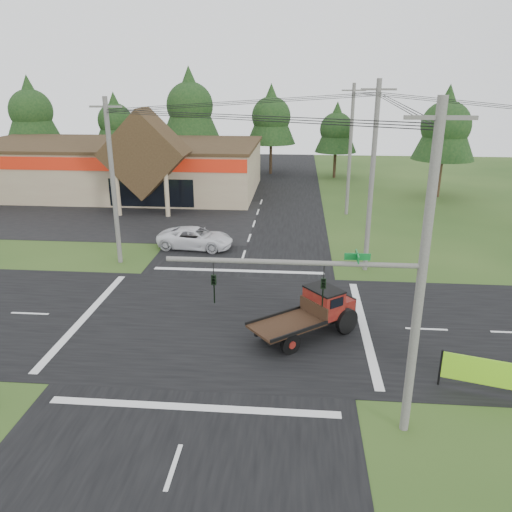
# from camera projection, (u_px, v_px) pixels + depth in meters

# --- Properties ---
(ground) EXTENTS (120.00, 120.00, 0.00)m
(ground) POSITION_uv_depth(u_px,v_px,m) (222.00, 321.00, 24.91)
(ground) COLOR #274318
(ground) RESTS_ON ground
(road_ns) EXTENTS (12.00, 120.00, 0.02)m
(road_ns) POSITION_uv_depth(u_px,v_px,m) (222.00, 321.00, 24.91)
(road_ns) COLOR black
(road_ns) RESTS_ON ground
(road_ew) EXTENTS (120.00, 12.00, 0.02)m
(road_ew) POSITION_uv_depth(u_px,v_px,m) (222.00, 321.00, 24.91)
(road_ew) COLOR black
(road_ew) RESTS_ON ground
(parking_apron) EXTENTS (28.00, 14.00, 0.02)m
(parking_apron) POSITION_uv_depth(u_px,v_px,m) (97.00, 217.00, 43.89)
(parking_apron) COLOR black
(parking_apron) RESTS_ON ground
(cvs_building) EXTENTS (30.40, 18.20, 9.19)m
(cvs_building) POSITION_uv_depth(u_px,v_px,m) (117.00, 166.00, 53.04)
(cvs_building) COLOR tan
(cvs_building) RESTS_ON ground
(traffic_signal_mast) EXTENTS (8.12, 0.24, 7.00)m
(traffic_signal_mast) POSITION_uv_depth(u_px,v_px,m) (364.00, 311.00, 15.92)
(traffic_signal_mast) COLOR #595651
(traffic_signal_mast) RESTS_ON ground
(utility_pole_nr) EXTENTS (2.00, 0.30, 11.00)m
(utility_pole_nr) POSITION_uv_depth(u_px,v_px,m) (422.00, 277.00, 15.38)
(utility_pole_nr) COLOR #595651
(utility_pole_nr) RESTS_ON ground
(utility_pole_nw) EXTENTS (2.00, 0.30, 10.50)m
(utility_pole_nw) POSITION_uv_depth(u_px,v_px,m) (113.00, 181.00, 31.28)
(utility_pole_nw) COLOR #595651
(utility_pole_nw) RESTS_ON ground
(utility_pole_ne) EXTENTS (2.00, 0.30, 11.50)m
(utility_pole_ne) POSITION_uv_depth(u_px,v_px,m) (372.00, 178.00, 29.82)
(utility_pole_ne) COLOR #595651
(utility_pole_ne) RESTS_ON ground
(utility_pole_n) EXTENTS (2.00, 0.30, 11.20)m
(utility_pole_n) POSITION_uv_depth(u_px,v_px,m) (350.00, 150.00, 43.03)
(utility_pole_n) COLOR #595651
(utility_pole_n) RESTS_ON ground
(tree_row_a) EXTENTS (6.72, 6.72, 12.12)m
(tree_row_a) POSITION_uv_depth(u_px,v_px,m) (31.00, 109.00, 62.24)
(tree_row_a) COLOR #332316
(tree_row_a) RESTS_ON ground
(tree_row_b) EXTENTS (5.60, 5.60, 10.10)m
(tree_row_b) POSITION_uv_depth(u_px,v_px,m) (115.00, 119.00, 63.76)
(tree_row_b) COLOR #332316
(tree_row_b) RESTS_ON ground
(tree_row_c) EXTENTS (7.28, 7.28, 13.13)m
(tree_row_c) POSITION_uv_depth(u_px,v_px,m) (190.00, 103.00, 61.34)
(tree_row_c) COLOR #332316
(tree_row_c) RESTS_ON ground
(tree_row_d) EXTENTS (6.16, 6.16, 11.11)m
(tree_row_d) POSITION_uv_depth(u_px,v_px,m) (271.00, 115.00, 61.92)
(tree_row_d) COLOR #332316
(tree_row_d) RESTS_ON ground
(tree_row_e) EXTENTS (5.04, 5.04, 9.09)m
(tree_row_e) POSITION_uv_depth(u_px,v_px,m) (337.00, 128.00, 59.84)
(tree_row_e) COLOR #332316
(tree_row_e) RESTS_ON ground
(tree_side_ne) EXTENTS (6.16, 6.16, 11.11)m
(tree_side_ne) POSITION_uv_depth(u_px,v_px,m) (446.00, 123.00, 49.19)
(tree_side_ne) COLOR #332316
(tree_side_ne) RESTS_ON ground
(antique_flatbed_truck) EXTENTS (5.42, 4.94, 2.23)m
(antique_flatbed_truck) POSITION_uv_depth(u_px,v_px,m) (306.00, 315.00, 23.09)
(antique_flatbed_truck) COLOR #530B0C
(antique_flatbed_truck) RESTS_ON ground
(roadside_banner) EXTENTS (4.42, 1.37, 1.56)m
(roadside_banner) POSITION_uv_depth(u_px,v_px,m) (503.00, 379.00, 18.73)
(roadside_banner) COLOR #7FCF1B
(roadside_banner) RESTS_ON ground
(white_pickup) EXTENTS (5.55, 2.98, 1.48)m
(white_pickup) POSITION_uv_depth(u_px,v_px,m) (195.00, 238.00, 35.63)
(white_pickup) COLOR white
(white_pickup) RESTS_ON ground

